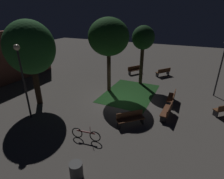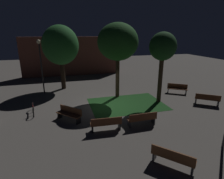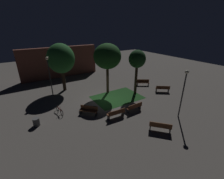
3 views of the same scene
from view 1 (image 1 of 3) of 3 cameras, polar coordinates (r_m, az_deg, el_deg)
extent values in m
plane|color=#56514C|center=(14.67, 3.37, -3.28)|extent=(60.00, 60.00, 0.00)
cube|color=#194219|center=(15.89, 5.65, -1.16)|extent=(5.84, 4.15, 0.01)
cube|color=brown|center=(12.73, 16.99, -6.49)|extent=(1.83, 0.59, 0.06)
cube|color=brown|center=(12.59, 18.04, -5.78)|extent=(1.80, 0.17, 0.40)
cube|color=black|center=(12.16, 16.02, -9.17)|extent=(0.10, 0.39, 0.42)
cube|color=black|center=(13.54, 17.61, -5.85)|extent=(0.10, 0.39, 0.42)
cube|color=brown|center=(14.73, 18.38, -2.45)|extent=(1.81, 0.50, 0.06)
cube|color=brown|center=(14.62, 19.31, -1.78)|extent=(1.80, 0.08, 0.40)
cube|color=#2D2D33|center=(14.11, 17.85, -4.63)|extent=(0.08, 0.38, 0.42)
cube|color=#2D2D33|center=(15.56, 18.64, -2.07)|extent=(0.08, 0.38, 0.42)
cube|color=brown|center=(20.99, 7.45, 6.22)|extent=(1.76, 1.40, 0.06)
cube|color=brown|center=(21.09, 7.13, 6.97)|extent=(1.53, 1.05, 0.40)
cube|color=#2D2D33|center=(21.56, 9.09, 5.91)|extent=(0.28, 0.36, 0.42)
cube|color=#2D2D33|center=(20.59, 5.66, 5.26)|extent=(0.28, 0.36, 0.42)
cube|color=#2D2D33|center=(14.24, 30.25, -6.63)|extent=(0.34, 0.32, 0.42)
cube|color=#512D19|center=(20.95, 15.98, 5.47)|extent=(1.73, 1.47, 0.06)
cube|color=#512D19|center=(20.75, 16.45, 5.91)|extent=(1.47, 1.13, 0.40)
cube|color=#2D2D33|center=(20.50, 14.27, 4.56)|extent=(0.30, 0.35, 0.42)
cube|color=#2D2D33|center=(21.57, 17.47, 5.12)|extent=(0.30, 0.35, 0.42)
cube|color=brown|center=(11.33, 6.03, -9.44)|extent=(1.60, 1.63, 0.06)
cube|color=brown|center=(11.37, 5.64, -7.93)|extent=(1.30, 1.33, 0.40)
cube|color=black|center=(11.78, 9.57, -9.65)|extent=(0.33, 0.32, 0.42)
cube|color=black|center=(11.20, 2.19, -11.25)|extent=(0.33, 0.32, 0.42)
cylinder|color=#38281C|center=(15.72, -1.01, 6.16)|extent=(0.34, 0.34, 3.83)
ellipsoid|color=#194719|center=(15.13, -1.09, 16.51)|extent=(3.37, 3.37, 3.08)
cylinder|color=#38281C|center=(17.65, 9.43, 7.92)|extent=(0.34, 0.34, 3.92)
ellipsoid|color=#143816|center=(17.17, 10.00, 16.07)|extent=(2.07, 2.07, 2.16)
cylinder|color=#2D2116|center=(14.61, -23.08, 1.94)|extent=(0.44, 0.44, 3.39)
ellipsoid|color=#1E5623|center=(13.95, -24.81, 12.11)|extent=(3.47, 3.47, 3.76)
cylinder|color=#333338|center=(17.02, 31.20, 5.01)|extent=(0.12, 0.12, 4.36)
cylinder|color=black|center=(12.56, -26.17, 0.96)|extent=(0.12, 0.12, 4.58)
sphere|color=#F4E5B2|center=(11.95, -28.26, 11.83)|extent=(0.36, 0.36, 0.36)
cylinder|color=#4C4C4C|center=(8.51, -11.40, -24.01)|extent=(0.58, 0.58, 0.72)
torus|color=black|center=(10.53, -11.11, -13.46)|extent=(0.14, 0.66, 0.66)
torus|color=black|center=(10.13, -5.45, -14.77)|extent=(0.14, 0.66, 0.66)
cube|color=maroon|center=(10.21, -8.40, -13.32)|extent=(0.18, 1.09, 0.08)
cylinder|color=maroon|center=(9.98, -7.03, -12.63)|extent=(0.03, 0.03, 0.40)
camera|label=2|loc=(12.11, 67.25, 3.82)|focal=29.23mm
camera|label=3|loc=(10.28, 94.98, 7.92)|focal=24.39mm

